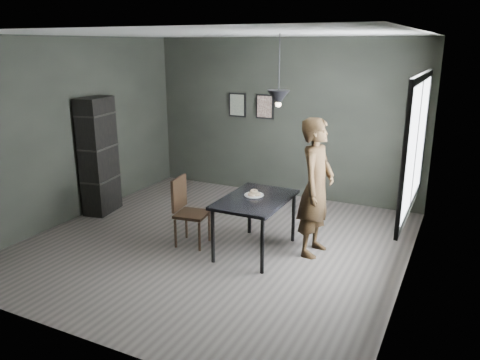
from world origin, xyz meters
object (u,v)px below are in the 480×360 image
at_px(wood_chair, 186,207).
at_px(shelf_unit, 99,156).
at_px(cafe_table, 255,204).
at_px(white_plate, 254,196).
at_px(woman, 316,188).
at_px(pendant_lamp, 278,98).

height_order(wood_chair, shelf_unit, shelf_unit).
bearing_deg(cafe_table, shelf_unit, 174.11).
bearing_deg(white_plate, woman, 17.42).
relative_size(shelf_unit, pendant_lamp, 2.18).
distance_m(wood_chair, pendant_lamp, 1.95).
distance_m(wood_chair, shelf_unit, 2.06).
height_order(white_plate, woman, woman).
distance_m(woman, wood_chair, 1.78).
bearing_deg(wood_chair, pendant_lamp, 5.40).
distance_m(cafe_table, white_plate, 0.12).
distance_m(shelf_unit, pendant_lamp, 3.36).
relative_size(cafe_table, white_plate, 5.22).
bearing_deg(woman, pendant_lamp, 117.14).
bearing_deg(woman, shelf_unit, 93.02).
height_order(woman, shelf_unit, shelf_unit).
xyz_separation_m(white_plate, woman, (0.77, 0.24, 0.15)).
bearing_deg(pendant_lamp, cafe_table, -158.20).
distance_m(white_plate, wood_chair, 0.96).
relative_size(woman, pendant_lamp, 2.09).
bearing_deg(cafe_table, white_plate, 128.13).
relative_size(cafe_table, woman, 0.66).
xyz_separation_m(cafe_table, woman, (0.71, 0.31, 0.23)).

